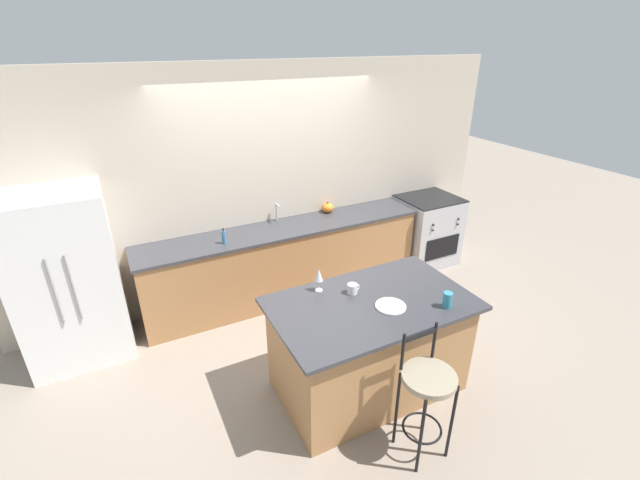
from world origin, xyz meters
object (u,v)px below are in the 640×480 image
object	(u,v)px
oven_range	(426,230)
dinner_plate	(391,306)
tumbler_cup	(447,300)
soap_bottle	(224,237)
coffee_mug	(353,289)
pumpkin_decoration	(328,208)
bar_stool_near	(427,390)
refrigerator	(67,279)
wine_glass	(319,276)

from	to	relation	value
oven_range	dinner_plate	world-z (taller)	oven_range
oven_range	dinner_plate	size ratio (longest dim) A/B	3.75
tumbler_cup	soap_bottle	xyz separation A→B (m)	(-1.29, 1.99, 0.01)
coffee_mug	tumbler_cup	bearing A→B (deg)	-42.52
dinner_plate	pumpkin_decoration	world-z (taller)	pumpkin_decoration
bar_stool_near	coffee_mug	world-z (taller)	bar_stool_near
tumbler_cup	oven_range	bearing A→B (deg)	52.86
bar_stool_near	tumbler_cup	distance (m)	0.75
pumpkin_decoration	refrigerator	bearing A→B (deg)	-175.18
wine_glass	pumpkin_decoration	bearing A→B (deg)	59.65
bar_stool_near	wine_glass	bearing A→B (deg)	105.83
dinner_plate	soap_bottle	bearing A→B (deg)	116.35
pumpkin_decoration	tumbler_cup	bearing A→B (deg)	-92.92
oven_range	tumbler_cup	xyz separation A→B (m)	(-1.55, -2.05, 0.51)
oven_range	soap_bottle	world-z (taller)	soap_bottle
bar_stool_near	wine_glass	distance (m)	1.24
pumpkin_decoration	bar_stool_near	bearing A→B (deg)	-102.89
bar_stool_near	coffee_mug	size ratio (longest dim) A/B	9.13
wine_glass	coffee_mug	bearing A→B (deg)	-35.58
dinner_plate	pumpkin_decoration	xyz separation A→B (m)	(0.52, 2.08, 0.05)
bar_stool_near	wine_glass	xyz separation A→B (m)	(-0.31, 1.11, 0.46)
coffee_mug	soap_bottle	xyz separation A→B (m)	(-0.71, 1.46, 0.03)
bar_stool_near	coffee_mug	distance (m)	1.00
refrigerator	oven_range	xyz separation A→B (m)	(4.33, 0.01, -0.38)
refrigerator	soap_bottle	bearing A→B (deg)	-1.95
tumbler_cup	soap_bottle	size ratio (longest dim) A/B	0.76
refrigerator	wine_glass	size ratio (longest dim) A/B	8.12
refrigerator	oven_range	distance (m)	4.35
oven_range	tumbler_cup	distance (m)	2.62
wine_glass	pumpkin_decoration	xyz separation A→B (m)	(0.93, 1.59, -0.09)
refrigerator	soap_bottle	world-z (taller)	refrigerator
soap_bottle	tumbler_cup	bearing A→B (deg)	-57.11
bar_stool_near	pumpkin_decoration	size ratio (longest dim) A/B	7.10
dinner_plate	tumbler_cup	world-z (taller)	tumbler_cup
refrigerator	tumbler_cup	size ratio (longest dim) A/B	12.69
refrigerator	oven_range	bearing A→B (deg)	0.08
refrigerator	pumpkin_decoration	xyz separation A→B (m)	(2.90, 0.24, 0.12)
dinner_plate	pumpkin_decoration	bearing A→B (deg)	75.93
refrigerator	pumpkin_decoration	size ratio (longest dim) A/B	11.41
refrigerator	tumbler_cup	world-z (taller)	refrigerator
oven_range	pumpkin_decoration	xyz separation A→B (m)	(-1.43, 0.24, 0.50)
oven_range	wine_glass	size ratio (longest dim) A/B	4.52
oven_range	coffee_mug	xyz separation A→B (m)	(-2.13, -1.52, 0.49)
refrigerator	coffee_mug	xyz separation A→B (m)	(2.21, -1.51, 0.11)
coffee_mug	pumpkin_decoration	size ratio (longest dim) A/B	0.78
pumpkin_decoration	soap_bottle	bearing A→B (deg)	-168.11
oven_range	bar_stool_near	world-z (taller)	bar_stool_near
bar_stool_near	dinner_plate	bearing A→B (deg)	81.18
wine_glass	coffee_mug	size ratio (longest dim) A/B	1.81
oven_range	coffee_mug	distance (m)	2.66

